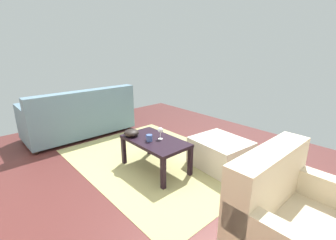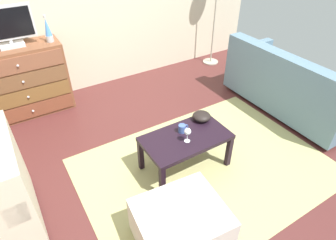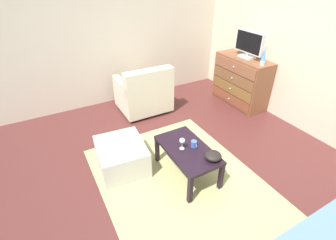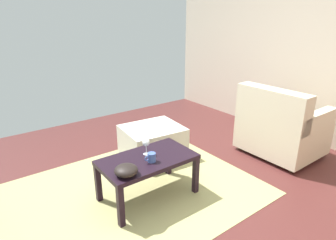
{
  "view_description": "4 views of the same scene",
  "coord_description": "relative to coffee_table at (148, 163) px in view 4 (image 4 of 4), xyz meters",
  "views": [
    {
      "loc": [
        -2.18,
        1.72,
        1.59
      ],
      "look_at": [
        -0.09,
        -0.17,
        0.68
      ],
      "focal_mm": 25.4,
      "sensor_mm": 36.0,
      "label": 1
    },
    {
      "loc": [
        -1.31,
        -1.87,
        2.28
      ],
      "look_at": [
        -0.24,
        -0.13,
        0.78
      ],
      "focal_mm": 30.66,
      "sensor_mm": 36.0,
      "label": 2
    },
    {
      "loc": [
        2.01,
        -1.43,
        2.33
      ],
      "look_at": [
        -0.19,
        -0.21,
        0.77
      ],
      "focal_mm": 26.15,
      "sensor_mm": 36.0,
      "label": 3
    },
    {
      "loc": [
        1.3,
        1.98,
        1.68
      ],
      "look_at": [
        -0.22,
        -0.06,
        0.74
      ],
      "focal_mm": 30.59,
      "sensor_mm": 36.0,
      "label": 4
    }
  ],
  "objects": [
    {
      "name": "wine_glass",
      "position": [
        -0.03,
        -0.07,
        0.17
      ],
      "size": [
        0.07,
        0.07,
        0.16
      ],
      "color": "silver",
      "rests_on": "coffee_table"
    },
    {
      "name": "wall_plain_left",
      "position": [
        -2.59,
        0.05,
        1.04
      ],
      "size": [
        0.12,
        5.03,
        2.8
      ],
      "primitive_type": "cube",
      "color": "beige",
      "rests_on": "ground_plane"
    },
    {
      "name": "armchair",
      "position": [
        -1.83,
        0.22,
        -0.0
      ],
      "size": [
        0.8,
        0.88,
        0.89
      ],
      "color": "#332319",
      "rests_on": "ground_plane"
    },
    {
      "name": "coffee_table",
      "position": [
        0.0,
        0.0,
        0.0
      ],
      "size": [
        0.89,
        0.51,
        0.42
      ],
      "color": "black",
      "rests_on": "ground_plane"
    },
    {
      "name": "ground_plane",
      "position": [
        -0.02,
        0.05,
        -0.39
      ],
      "size": [
        5.61,
        5.03,
        0.05
      ],
      "primitive_type": "cube",
      "color": "#4F2423"
    },
    {
      "name": "ottoman",
      "position": [
        -0.52,
        -0.7,
        -0.17
      ],
      "size": [
        0.75,
        0.66,
        0.38
      ],
      "primitive_type": "cube",
      "rotation": [
        0.0,
        0.0,
        -0.1
      ],
      "color": "beige",
      "rests_on": "ground_plane"
    },
    {
      "name": "area_rug",
      "position": [
        0.18,
        -0.15,
        -0.36
      ],
      "size": [
        2.6,
        1.9,
        0.01
      ],
      "primitive_type": "cube",
      "color": "tan",
      "rests_on": "ground_plane"
    },
    {
      "name": "bowl_decorative",
      "position": [
        0.31,
        0.15,
        0.1
      ],
      "size": [
        0.2,
        0.2,
        0.09
      ],
      "primitive_type": "ellipsoid",
      "color": "black",
      "rests_on": "coffee_table"
    },
    {
      "name": "mug",
      "position": [
        0.01,
        0.09,
        0.1
      ],
      "size": [
        0.11,
        0.08,
        0.08
      ],
      "color": "#3F5AA0",
      "rests_on": "coffee_table"
    }
  ]
}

